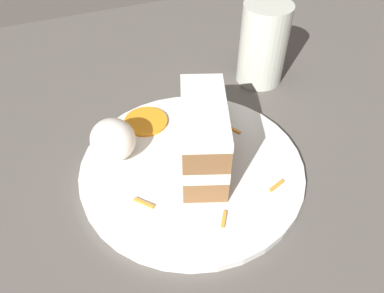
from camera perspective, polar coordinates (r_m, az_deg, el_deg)
The scene contains 8 objects.
ground_plane at distance 0.49m, azimuth 3.32°, elevation -10.14°, with size 6.00×6.00×0.00m, color #4C4742.
dining_table at distance 0.48m, azimuth 3.39°, elevation -9.13°, with size 1.13×1.19×0.03m, color #56514C.
plate at distance 0.49m, azimuth 0.00°, elevation -3.20°, with size 0.29×0.29×0.01m, color white.
cake_slice at distance 0.45m, azimuth 1.76°, elevation 1.52°, with size 0.14×0.09×0.09m.
cream_dollop at distance 0.49m, azimuth -11.96°, elevation 1.06°, with size 0.06×0.06×0.05m, color white.
orange_garnish at distance 0.55m, azimuth -7.04°, elevation 3.83°, with size 0.06×0.06×0.00m, color orange.
carrot_shreds_scatter at distance 0.49m, azimuth 3.91°, elevation -1.74°, with size 0.21×0.18×0.00m.
drinking_glass at distance 0.63m, azimuth 10.68°, elevation 14.36°, with size 0.08×0.08×0.13m.
Camera 1 is at (-0.25, 0.13, 0.40)m, focal length 35.00 mm.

